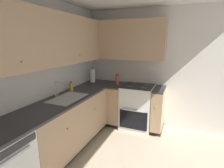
# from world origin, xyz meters

# --- Properties ---
(wall_back) EXTENTS (3.93, 0.05, 2.42)m
(wall_back) POSITION_xyz_m (0.00, 1.52, 1.21)
(wall_back) COLOR silver
(wall_back) RESTS_ON ground_plane
(wall_right) EXTENTS (0.05, 3.10, 2.42)m
(wall_right) POSITION_xyz_m (1.94, 0.00, 1.21)
(wall_right) COLOR silver
(wall_right) RESTS_ON ground_plane
(lower_cabinets_back) EXTENTS (1.80, 0.62, 0.85)m
(lower_cabinets_back) POSITION_xyz_m (0.41, 1.20, 0.43)
(lower_cabinets_back) COLOR tan
(lower_cabinets_back) RESTS_ON ground_plane
(countertop_back) EXTENTS (3.01, 0.60, 0.03)m
(countertop_back) POSITION_xyz_m (0.41, 1.20, 0.87)
(countertop_back) COLOR #2D2D33
(countertop_back) RESTS_ON lower_cabinets_back
(lower_cabinets_right) EXTENTS (0.62, 1.10, 0.85)m
(lower_cabinets_right) POSITION_xyz_m (1.62, 0.38, 0.43)
(lower_cabinets_right) COLOR tan
(lower_cabinets_right) RESTS_ON ground_plane
(countertop_right) EXTENTS (0.60, 1.10, 0.03)m
(countertop_right) POSITION_xyz_m (1.62, 0.38, 0.87)
(countertop_right) COLOR #2D2D33
(countertop_right) RESTS_ON lower_cabinets_right
(oven_range) EXTENTS (0.68, 0.62, 1.03)m
(oven_range) POSITION_xyz_m (1.64, 0.33, 0.45)
(oven_range) COLOR white
(oven_range) RESTS_ON ground_plane
(upper_cabinets_back) EXTENTS (2.69, 0.34, 0.78)m
(upper_cabinets_back) POSITION_xyz_m (0.25, 1.34, 1.79)
(upper_cabinets_back) COLOR tan
(upper_cabinets_right) EXTENTS (0.32, 1.65, 0.78)m
(upper_cabinets_right) POSITION_xyz_m (1.76, 0.68, 1.79)
(upper_cabinets_right) COLOR tan
(sink) EXTENTS (0.64, 0.40, 0.10)m
(sink) POSITION_xyz_m (0.44, 1.17, 0.84)
(sink) COLOR #B7B7BC
(sink) RESTS_ON countertop_back
(faucet) EXTENTS (0.07, 0.16, 0.25)m
(faucet) POSITION_xyz_m (0.44, 1.38, 1.03)
(faucet) COLOR silver
(faucet) RESTS_ON countertop_back
(soap_bottle) EXTENTS (0.06, 0.06, 0.17)m
(soap_bottle) POSITION_xyz_m (0.84, 1.38, 0.96)
(soap_bottle) COLOR gold
(soap_bottle) RESTS_ON countertop_back
(paper_towel_roll) EXTENTS (0.11, 0.11, 0.35)m
(paper_towel_roll) POSITION_xyz_m (1.62, 1.36, 1.03)
(paper_towel_roll) COLOR white
(paper_towel_roll) RESTS_ON countertop_back
(oil_bottle) EXTENTS (0.08, 0.08, 0.22)m
(oil_bottle) POSITION_xyz_m (1.62, 0.77, 0.99)
(oil_bottle) COLOR #BF4C3F
(oil_bottle) RESTS_ON countertop_right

